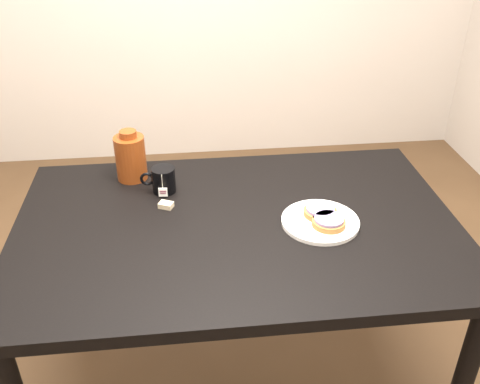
# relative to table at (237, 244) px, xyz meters

# --- Properties ---
(ground_plane) EXTENTS (4.00, 4.00, 0.00)m
(ground_plane) POSITION_rel_table_xyz_m (0.00, 0.00, -0.67)
(ground_plane) COLOR brown
(table) EXTENTS (1.40, 0.90, 0.75)m
(table) POSITION_rel_table_xyz_m (0.00, 0.00, 0.00)
(table) COLOR black
(table) RESTS_ON ground_plane
(plate) EXTENTS (0.24, 0.24, 0.02)m
(plate) POSITION_rel_table_xyz_m (0.26, -0.03, 0.09)
(plate) COLOR white
(plate) RESTS_ON table
(bagel_back) EXTENTS (0.12, 0.12, 0.03)m
(bagel_back) POSITION_rel_table_xyz_m (0.27, -0.00, 0.11)
(bagel_back) COLOR brown
(bagel_back) RESTS_ON plate
(bagel_front) EXTENTS (0.13, 0.13, 0.03)m
(bagel_front) POSITION_rel_table_xyz_m (0.28, -0.07, 0.11)
(bagel_front) COLOR brown
(bagel_front) RESTS_ON plate
(mug) EXTENTS (0.12, 0.09, 0.09)m
(mug) POSITION_rel_table_xyz_m (-0.23, 0.22, 0.13)
(mug) COLOR black
(mug) RESTS_ON table
(teabag_pouch) EXTENTS (0.05, 0.05, 0.02)m
(teabag_pouch) POSITION_rel_table_xyz_m (-0.22, 0.11, 0.09)
(teabag_pouch) COLOR #C6B793
(teabag_pouch) RESTS_ON table
(bagel_package) EXTENTS (0.13, 0.13, 0.19)m
(bagel_package) POSITION_rel_table_xyz_m (-0.34, 0.33, 0.17)
(bagel_package) COLOR #551F0B
(bagel_package) RESTS_ON table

